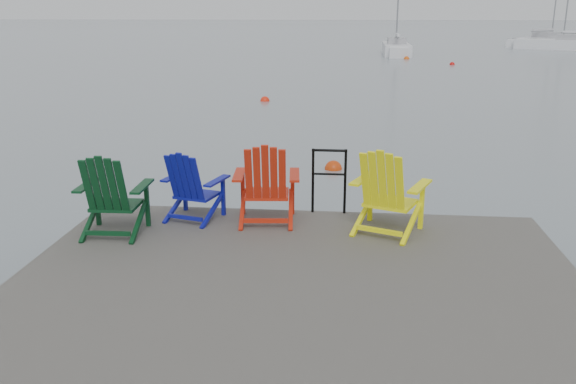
# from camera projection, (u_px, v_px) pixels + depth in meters

# --- Properties ---
(ground) EXTENTS (400.00, 400.00, 0.00)m
(ground) POSITION_uv_depth(u_px,v_px,m) (295.00, 333.00, 6.28)
(ground) COLOR gray
(ground) RESTS_ON ground
(dock) EXTENTS (6.00, 5.00, 1.40)m
(dock) POSITION_uv_depth(u_px,v_px,m) (295.00, 303.00, 6.18)
(dock) COLOR #302D2A
(dock) RESTS_ON ground
(handrail) EXTENTS (0.48, 0.04, 0.90)m
(handrail) POSITION_uv_depth(u_px,v_px,m) (329.00, 175.00, 8.29)
(handrail) COLOR black
(handrail) RESTS_ON dock
(chair_green) EXTENTS (0.85, 0.79, 1.05)m
(chair_green) POSITION_uv_depth(u_px,v_px,m) (111.00, 194.00, 7.46)
(chair_green) COLOR #093317
(chair_green) RESTS_ON dock
(chair_blue) EXTENTS (0.88, 0.83, 0.94)m
(chair_blue) POSITION_uv_depth(u_px,v_px,m) (192.00, 185.00, 8.03)
(chair_blue) COLOR #0D128F
(chair_blue) RESTS_ON dock
(chair_red) EXTENTS (0.91, 0.85, 1.08)m
(chair_red) POSITION_uv_depth(u_px,v_px,m) (266.00, 183.00, 7.89)
(chair_red) COLOR red
(chair_red) RESTS_ON dock
(chair_yellow) EXTENTS (1.06, 1.01, 1.10)m
(chair_yellow) POSITION_uv_depth(u_px,v_px,m) (387.00, 191.00, 7.52)
(chair_yellow) COLOR #FFFC0E
(chair_yellow) RESTS_ON dock
(sailboat_near) EXTENTS (1.96, 7.11, 9.95)m
(sailboat_near) POSITION_uv_depth(u_px,v_px,m) (396.00, 50.00, 45.12)
(sailboat_near) COLOR silver
(sailboat_near) RESTS_ON ground
(sailboat_mid) EXTENTS (7.75, 7.83, 12.03)m
(sailboat_mid) POSITION_uv_depth(u_px,v_px,m) (548.00, 42.00, 55.98)
(sailboat_mid) COLOR silver
(sailboat_mid) RESTS_ON ground
(sailboat_far) EXTENTS (8.17, 5.87, 11.33)m
(sailboat_far) POSITION_uv_depth(u_px,v_px,m) (568.00, 45.00, 50.39)
(sailboat_far) COLOR white
(sailboat_far) RESTS_ON ground
(buoy_a) EXTENTS (0.36, 0.36, 0.36)m
(buoy_a) POSITION_uv_depth(u_px,v_px,m) (333.00, 169.00, 12.73)
(buoy_a) COLOR #BE350B
(buoy_a) RESTS_ON ground
(buoy_b) EXTENTS (0.34, 0.34, 0.34)m
(buoy_b) POSITION_uv_depth(u_px,v_px,m) (265.00, 101.00, 22.20)
(buoy_b) COLOR red
(buoy_b) RESTS_ON ground
(buoy_c) EXTENTS (0.32, 0.32, 0.32)m
(buoy_c) POSITION_uv_depth(u_px,v_px,m) (452.00, 65.00, 36.85)
(buoy_c) COLOR red
(buoy_c) RESTS_ON ground
(buoy_d) EXTENTS (0.38, 0.38, 0.38)m
(buoy_d) POSITION_uv_depth(u_px,v_px,m) (407.00, 59.00, 41.02)
(buoy_d) COLOR #DE500D
(buoy_d) RESTS_ON ground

